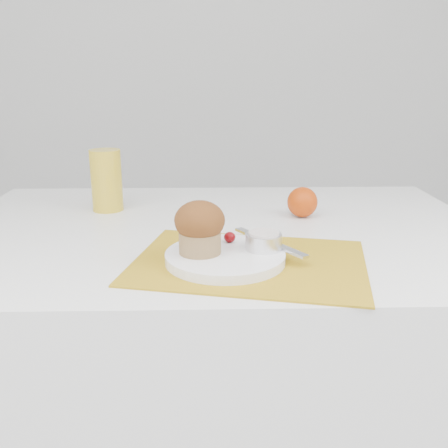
{
  "coord_description": "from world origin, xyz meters",
  "views": [
    {
      "loc": [
        -0.01,
        -1.01,
        1.08
      ],
      "look_at": [
        0.01,
        -0.09,
        0.8
      ],
      "focal_mm": 40.0,
      "sensor_mm": 36.0,
      "label": 1
    }
  ],
  "objects_px": {
    "plate": "(225,257)",
    "muffin": "(200,227)",
    "juice_glass": "(106,180)",
    "table": "(219,374)",
    "orange": "(302,202)"
  },
  "relations": [
    {
      "from": "table",
      "to": "plate",
      "type": "height_order",
      "value": "plate"
    },
    {
      "from": "table",
      "to": "orange",
      "type": "height_order",
      "value": "orange"
    },
    {
      "from": "juice_glass",
      "to": "plate",
      "type": "bearing_deg",
      "value": -52.89
    },
    {
      "from": "orange",
      "to": "muffin",
      "type": "xyz_separation_m",
      "value": [
        -0.24,
        -0.3,
        0.03
      ]
    },
    {
      "from": "juice_glass",
      "to": "table",
      "type": "bearing_deg",
      "value": -29.6
    },
    {
      "from": "plate",
      "to": "juice_glass",
      "type": "height_order",
      "value": "juice_glass"
    },
    {
      "from": "juice_glass",
      "to": "muffin",
      "type": "xyz_separation_m",
      "value": [
        0.24,
        -0.37,
        -0.01
      ]
    },
    {
      "from": "table",
      "to": "muffin",
      "type": "distance_m",
      "value": 0.5
    },
    {
      "from": "orange",
      "to": "juice_glass",
      "type": "height_order",
      "value": "juice_glass"
    },
    {
      "from": "plate",
      "to": "orange",
      "type": "xyz_separation_m",
      "value": [
        0.19,
        0.3,
        0.02
      ]
    },
    {
      "from": "table",
      "to": "orange",
      "type": "bearing_deg",
      "value": 22.26
    },
    {
      "from": "plate",
      "to": "orange",
      "type": "distance_m",
      "value": 0.36
    },
    {
      "from": "table",
      "to": "orange",
      "type": "distance_m",
      "value": 0.46
    },
    {
      "from": "plate",
      "to": "muffin",
      "type": "relative_size",
      "value": 2.26
    },
    {
      "from": "table",
      "to": "muffin",
      "type": "height_order",
      "value": "muffin"
    }
  ]
}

